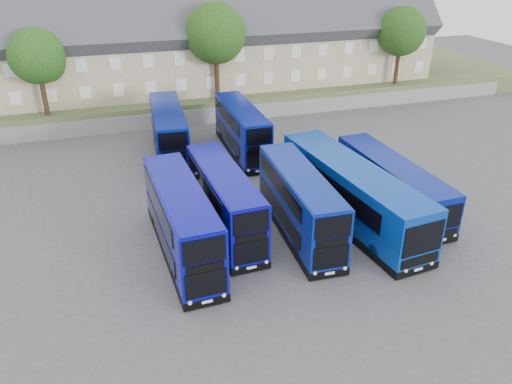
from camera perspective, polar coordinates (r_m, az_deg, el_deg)
The scene contains 15 objects.
ground at distance 29.00m, azimuth 4.12°, elevation -6.98°, with size 120.00×120.00×0.00m, color #47474C.
retaining_wall at distance 49.63m, azimuth -6.18°, elevation 8.58°, with size 70.00×0.40×1.50m, color slate.
earth_bank at distance 59.00m, azimuth -8.30°, elevation 11.64°, with size 80.00×20.00×2.00m, color #4B5932.
terrace_row at distance 53.94m, azimuth -7.90°, elevation 16.36°, with size 54.00×10.40×11.20m.
dd_front_left at distance 28.17m, azimuth -8.49°, elevation -3.49°, with size 2.80×10.46×4.12m.
dd_front_mid at distance 30.27m, azimuth -3.63°, elevation -1.18°, with size 2.64×9.97×3.93m.
dd_front_right at distance 30.01m, azimuth 5.00°, elevation -1.44°, with size 2.79×10.09×3.97m.
dd_rear_left at distance 41.42m, azimuth -9.92°, elevation 6.52°, with size 3.22×10.64×4.17m.
dd_rear_right at distance 41.91m, azimuth -1.65°, elevation 7.01°, with size 2.46×10.01×3.96m.
coach_east_a at distance 32.05m, azimuth 10.78°, elevation -0.18°, with size 4.16×13.71×3.69m.
coach_east_b at distance 34.68m, azimuth 15.22°, elevation 0.91°, with size 2.61×11.31×3.08m.
tree_west at distance 48.43m, azimuth -23.57°, elevation 13.85°, with size 4.80×4.80×7.65m.
tree_mid at distance 49.88m, azimuth -4.49°, elevation 17.40°, with size 5.76×5.76×9.18m.
tree_east at distance 57.54m, azimuth 16.33°, elevation 17.03°, with size 5.12×5.12×8.16m.
tree_far at distance 66.57m, azimuth 17.53°, elevation 18.36°, with size 5.44×5.44×8.67m.
Camera 1 is at (-9.34, -22.28, 16.04)m, focal length 35.00 mm.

